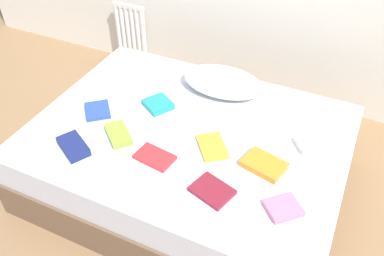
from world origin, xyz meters
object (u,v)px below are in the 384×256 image
textbook_white (312,144)px  textbook_orange (264,165)px  textbook_lime (118,134)px  textbook_teal (158,104)px  textbook_maroon (212,191)px  textbook_blue (98,110)px  textbook_red (155,157)px  textbook_yellow (212,147)px  pillow (223,82)px  textbook_navy (73,146)px  bed (189,158)px  textbook_pink (283,208)px  radiator (131,30)px

textbook_white → textbook_orange: textbook_orange is taller
textbook_lime → textbook_white: (1.11, 0.42, -0.00)m
textbook_teal → textbook_maroon: (0.63, -0.54, -0.01)m
textbook_lime → textbook_blue: bearing=-168.7°
textbook_teal → textbook_maroon: textbook_teal is taller
textbook_red → textbook_blue: (-0.56, 0.22, 0.00)m
textbook_blue → textbook_orange: size_ratio=0.79×
textbook_yellow → textbook_red: (-0.27, -0.23, -0.00)m
textbook_teal → textbook_yellow: (0.49, -0.22, -0.01)m
textbook_red → textbook_orange: size_ratio=0.96×
pillow → textbook_navy: (-0.58, -0.95, -0.05)m
textbook_navy → textbook_maroon: textbook_navy is taller
textbook_navy → textbook_red: bearing=45.7°
textbook_red → textbook_orange: (0.60, 0.20, 0.01)m
bed → textbook_teal: textbook_teal is taller
pillow → textbook_orange: 0.79m
textbook_yellow → textbook_orange: 0.33m
textbook_teal → textbook_yellow: size_ratio=0.75×
textbook_lime → textbook_orange: bearing=49.5°
pillow → textbook_white: 0.78m
textbook_maroon → textbook_white: bearing=72.9°
textbook_yellow → textbook_pink: (0.51, -0.27, 0.00)m
textbook_pink → textbook_orange: textbook_orange is taller
textbook_teal → textbook_white: bearing=34.3°
pillow → textbook_lime: bearing=-118.3°
textbook_navy → textbook_yellow: bearing=55.5°
textbook_red → textbook_maroon: 0.42m
pillow → textbook_orange: size_ratio=2.47×
textbook_yellow → textbook_lime: bearing=-113.3°
radiator → textbook_orange: radiator is taller
textbook_white → textbook_maroon: bearing=-161.3°
textbook_lime → textbook_white: size_ratio=1.24×
radiator → textbook_pink: radiator is taller
radiator → textbook_blue: (0.55, -1.29, 0.13)m
textbook_blue → bed: bearing=57.5°
bed → textbook_yellow: 0.34m
bed → textbook_yellow: (0.20, -0.09, 0.26)m
textbook_navy → textbook_orange: size_ratio=0.94×
textbook_white → textbook_navy: textbook_navy is taller
bed → textbook_white: size_ratio=11.27×
pillow → textbook_orange: (0.50, -0.61, -0.05)m
textbook_yellow → textbook_blue: (-0.83, -0.00, 0.00)m
pillow → textbook_white: (0.71, -0.32, -0.06)m
textbook_blue → textbook_navy: textbook_navy is taller
textbook_white → textbook_orange: size_ratio=0.75×
pillow → textbook_teal: size_ratio=3.42×
textbook_blue → textbook_pink: bearing=38.0°
textbook_pink → textbook_red: bearing=132.3°
textbook_red → textbook_pink: (0.78, -0.05, 0.00)m
bed → textbook_red: size_ratio=8.85×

